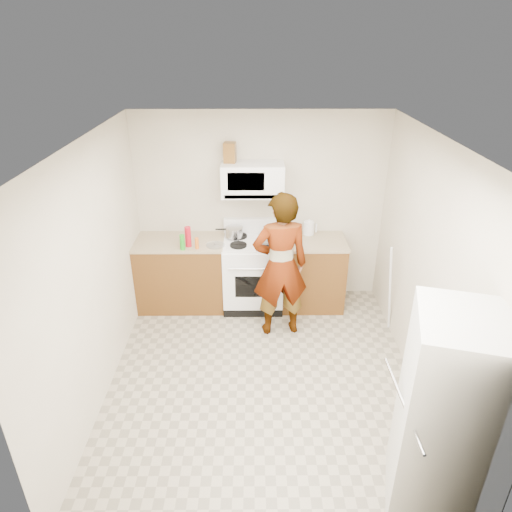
{
  "coord_description": "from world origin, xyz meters",
  "views": [
    {
      "loc": [
        -0.09,
        -3.79,
        3.33
      ],
      "look_at": [
        -0.07,
        0.55,
        1.18
      ],
      "focal_mm": 32.0,
      "sensor_mm": 36.0,
      "label": 1
    }
  ],
  "objects_px": {
    "gas_range": "(253,272)",
    "kettle": "(309,228)",
    "person": "(280,266)",
    "saucepan": "(234,232)",
    "fridge": "(451,419)",
    "microwave": "(253,179)"
  },
  "relations": [
    {
      "from": "gas_range",
      "to": "kettle",
      "type": "relative_size",
      "value": 6.61
    },
    {
      "from": "kettle",
      "to": "person",
      "type": "bearing_deg",
      "value": -104.17
    },
    {
      "from": "gas_range",
      "to": "saucepan",
      "type": "distance_m",
      "value": 0.59
    },
    {
      "from": "fridge",
      "to": "kettle",
      "type": "relative_size",
      "value": 9.94
    },
    {
      "from": "saucepan",
      "to": "microwave",
      "type": "bearing_deg",
      "value": 7.9
    },
    {
      "from": "gas_range",
      "to": "kettle",
      "type": "xyz_separation_m",
      "value": [
        0.73,
        0.21,
        0.54
      ]
    },
    {
      "from": "fridge",
      "to": "saucepan",
      "type": "xyz_separation_m",
      "value": [
        -1.65,
        2.99,
        0.16
      ]
    },
    {
      "from": "gas_range",
      "to": "fridge",
      "type": "height_order",
      "value": "fridge"
    },
    {
      "from": "microwave",
      "to": "person",
      "type": "relative_size",
      "value": 0.43
    },
    {
      "from": "fridge",
      "to": "kettle",
      "type": "height_order",
      "value": "fridge"
    },
    {
      "from": "microwave",
      "to": "saucepan",
      "type": "height_order",
      "value": "microwave"
    },
    {
      "from": "fridge",
      "to": "saucepan",
      "type": "distance_m",
      "value": 3.42
    },
    {
      "from": "microwave",
      "to": "fridge",
      "type": "bearing_deg",
      "value": -64.91
    },
    {
      "from": "fridge",
      "to": "microwave",
      "type": "bearing_deg",
      "value": 130.52
    },
    {
      "from": "person",
      "to": "kettle",
      "type": "relative_size",
      "value": 10.45
    },
    {
      "from": "gas_range",
      "to": "fridge",
      "type": "distance_m",
      "value": 3.24
    },
    {
      "from": "gas_range",
      "to": "person",
      "type": "relative_size",
      "value": 0.63
    },
    {
      "from": "gas_range",
      "to": "microwave",
      "type": "bearing_deg",
      "value": 90.0
    },
    {
      "from": "microwave",
      "to": "kettle",
      "type": "bearing_deg",
      "value": 6.41
    },
    {
      "from": "gas_range",
      "to": "saucepan",
      "type": "height_order",
      "value": "gas_range"
    },
    {
      "from": "gas_range",
      "to": "person",
      "type": "height_order",
      "value": "person"
    },
    {
      "from": "microwave",
      "to": "saucepan",
      "type": "distance_m",
      "value": 0.73
    }
  ]
}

